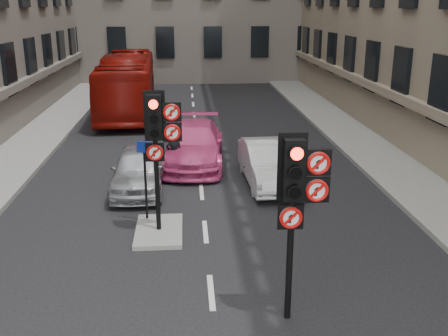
{
  "coord_description": "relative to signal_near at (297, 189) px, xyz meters",
  "views": [
    {
      "loc": [
        -0.44,
        -7.52,
        5.71
      ],
      "look_at": [
        0.29,
        2.27,
        2.6
      ],
      "focal_mm": 42.0,
      "sensor_mm": 36.0,
      "label": 1
    }
  ],
  "objects": [
    {
      "name": "info_sign",
      "position": [
        -3.04,
        4.74,
        -1.07
      ],
      "size": [
        0.36,
        0.17,
        2.16
      ],
      "rotation": [
        0.0,
        0.0,
        -0.35
      ],
      "color": "black",
      "rests_on": "centre_island"
    },
    {
      "name": "pavement_right",
      "position": [
        5.71,
        11.01,
        -2.5
      ],
      "size": [
        3.0,
        50.0,
        0.16
      ],
      "primitive_type": "cube",
      "color": "gray",
      "rests_on": "ground"
    },
    {
      "name": "bus_red",
      "position": [
        -5.03,
        20.01,
        -1.04
      ],
      "size": [
        3.04,
        11.19,
        3.09
      ],
      "primitive_type": "imported",
      "rotation": [
        0.0,
        0.0,
        0.04
      ],
      "color": "maroon",
      "rests_on": "ground"
    },
    {
      "name": "signal_near",
      "position": [
        0.0,
        0.0,
        0.0
      ],
      "size": [
        0.91,
        0.4,
        3.58
      ],
      "color": "black",
      "rests_on": "ground"
    },
    {
      "name": "car_silver",
      "position": [
        -3.47,
        7.42,
        -1.9
      ],
      "size": [
        1.6,
        3.98,
        1.36
      ],
      "primitive_type": "imported",
      "rotation": [
        0.0,
        0.0,
        0.0
      ],
      "color": "#A9ACB1",
      "rests_on": "ground"
    },
    {
      "name": "motorcycle",
      "position": [
        0.24,
        7.91,
        -2.03
      ],
      "size": [
        0.81,
        1.89,
        1.1
      ],
      "primitive_type": "imported",
      "rotation": [
        0.0,
        0.0,
        0.17
      ],
      "color": "black",
      "rests_on": "ground"
    },
    {
      "name": "motorcyclist",
      "position": [
        -2.36,
        8.77,
        -1.8
      ],
      "size": [
        0.66,
        0.53,
        1.57
      ],
      "primitive_type": "imported",
      "rotation": [
        0.0,
        0.0,
        3.44
      ],
      "color": "black",
      "rests_on": "ground"
    },
    {
      "name": "pavement_left",
      "position": [
        -8.69,
        11.01,
        -2.5
      ],
      "size": [
        3.0,
        50.0,
        0.16
      ],
      "primitive_type": "cube",
      "color": "gray",
      "rests_on": "ground"
    },
    {
      "name": "centre_island",
      "position": [
        -2.69,
        4.01,
        -2.52
      ],
      "size": [
        1.2,
        2.0,
        0.12
      ],
      "primitive_type": "cube",
      "color": "gray",
      "rests_on": "ground"
    },
    {
      "name": "car_white",
      "position": [
        0.74,
        7.69,
        -1.89
      ],
      "size": [
        1.64,
        4.27,
        1.39
      ],
      "primitive_type": "imported",
      "rotation": [
        0.0,
        0.0,
        0.04
      ],
      "color": "silver",
      "rests_on": "ground"
    },
    {
      "name": "car_pink",
      "position": [
        -1.66,
        10.07,
        -1.84
      ],
      "size": [
        2.43,
        5.27,
        1.49
      ],
      "primitive_type": "imported",
      "rotation": [
        0.0,
        0.0,
        -0.07
      ],
      "color": "#CA3B78",
      "rests_on": "ground"
    },
    {
      "name": "signal_far",
      "position": [
        -2.6,
        4.0,
        0.12
      ],
      "size": [
        0.91,
        0.4,
        3.58
      ],
      "color": "black",
      "rests_on": "centre_island"
    }
  ]
}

